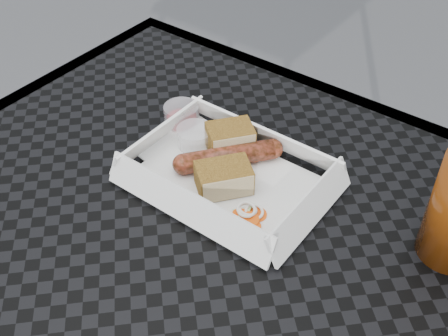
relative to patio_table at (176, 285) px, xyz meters
name	(u,v)px	position (x,y,z in m)	size (l,w,h in m)	color
patio_table	(176,285)	(0.00, 0.00, 0.00)	(0.80, 0.80, 0.74)	black
food_tray	(229,180)	(-0.01, 0.12, 0.08)	(0.22, 0.15, 0.00)	white
bratwurst	(228,156)	(-0.03, 0.15, 0.09)	(0.10, 0.12, 0.03)	maroon
bread_near	(230,138)	(-0.05, 0.17, 0.10)	(0.06, 0.04, 0.04)	brown
bread_far	(224,178)	(-0.01, 0.11, 0.10)	(0.07, 0.04, 0.03)	brown
veg_garnish	(247,217)	(0.05, 0.08, 0.08)	(0.03, 0.03, 0.00)	#E74F0A
napkin	(190,149)	(-0.09, 0.14, 0.08)	(0.12, 0.12, 0.00)	white
condiment_cup_sauce	(182,115)	(-0.14, 0.18, 0.09)	(0.05, 0.05, 0.03)	maroon
condiment_cup_empty	(195,138)	(-0.09, 0.15, 0.09)	(0.05, 0.05, 0.03)	silver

